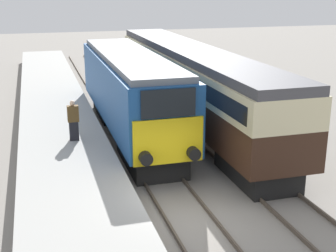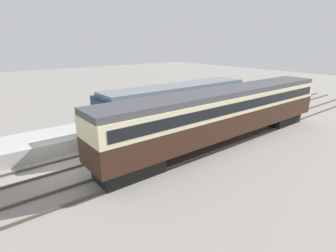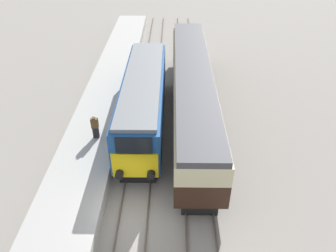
% 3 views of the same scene
% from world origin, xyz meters
% --- Properties ---
extents(ground_plane, '(120.00, 120.00, 0.00)m').
position_xyz_m(ground_plane, '(0.00, 0.00, 0.00)').
color(ground_plane, gray).
extents(platform_left, '(3.50, 50.00, 0.93)m').
position_xyz_m(platform_left, '(-3.30, 8.00, 0.46)').
color(platform_left, '#A8A8A3').
rests_on(platform_left, ground_plane).
extents(rails_near_track, '(1.51, 60.00, 0.14)m').
position_xyz_m(rails_near_track, '(0.00, 5.00, 0.07)').
color(rails_near_track, '#4C4238').
rests_on(rails_near_track, ground_plane).
extents(rails_far_track, '(1.50, 60.00, 0.14)m').
position_xyz_m(rails_far_track, '(3.40, 5.00, 0.07)').
color(rails_far_track, '#4C4238').
rests_on(rails_far_track, ground_plane).
extents(locomotive, '(2.70, 13.15, 3.92)m').
position_xyz_m(locomotive, '(0.00, 8.64, 2.17)').
color(locomotive, black).
rests_on(locomotive, ground_plane).
extents(passenger_carriage, '(2.75, 19.95, 3.91)m').
position_xyz_m(passenger_carriage, '(3.40, 10.08, 2.39)').
color(passenger_carriage, black).
rests_on(passenger_carriage, ground_plane).
extents(person_on_platform, '(0.44, 0.26, 1.64)m').
position_xyz_m(person_on_platform, '(-2.87, 5.95, 1.74)').
color(person_on_platform, black).
rests_on(person_on_platform, platform_left).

